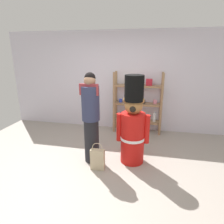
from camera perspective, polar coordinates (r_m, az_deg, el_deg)
ground_plane at (r=3.67m, az=-2.91°, el=-16.65°), size 6.40×6.40×0.00m
back_wall at (r=5.27m, az=2.97°, el=8.95°), size 6.40×0.12×2.60m
merchandise_shelf at (r=5.10m, az=7.65°, el=2.65°), size 1.25×0.35×1.58m
teddy_bear_guard at (r=3.62m, az=6.19°, el=-3.92°), size 0.62×0.46×1.67m
person_shopper at (r=3.60m, az=-6.22°, el=-1.54°), size 0.34×0.33×1.71m
shopping_bag at (r=3.60m, az=-4.27°, el=-13.63°), size 0.25×0.11×0.52m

